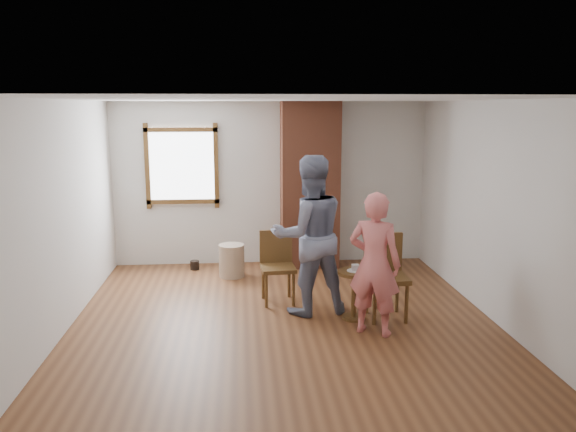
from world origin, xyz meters
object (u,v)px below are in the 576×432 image
object	(u,v)px
dining_chair_left	(277,262)
person_pink	(375,264)
stoneware_crock	(232,261)
man	(309,235)
dining_chair_right	(385,271)
side_table	(354,287)

from	to	relation	value
dining_chair_left	person_pink	world-z (taller)	person_pink
stoneware_crock	dining_chair_left	size ratio (longest dim) A/B	0.53
man	person_pink	world-z (taller)	man
dining_chair_right	side_table	size ratio (longest dim) A/B	1.69
side_table	man	xyz separation A→B (m)	(-0.51, 0.28, 0.58)
side_table	person_pink	xyz separation A→B (m)	(0.13, -0.44, 0.41)
person_pink	side_table	bearing A→B (deg)	-43.79
dining_chair_right	man	distance (m)	1.01
stoneware_crock	person_pink	xyz separation A→B (m)	(1.62, -2.29, 0.56)
stoneware_crock	dining_chair_right	size ratio (longest dim) A/B	0.49
stoneware_crock	person_pink	distance (m)	2.86
dining_chair_right	man	world-z (taller)	man
dining_chair_right	person_pink	size ratio (longest dim) A/B	0.62
dining_chair_left	stoneware_crock	bearing A→B (deg)	114.58
man	side_table	bearing A→B (deg)	139.60
side_table	stoneware_crock	bearing A→B (deg)	128.75
stoneware_crock	dining_chair_right	bearing A→B (deg)	-43.46
stoneware_crock	side_table	world-z (taller)	side_table
stoneware_crock	side_table	distance (m)	2.38
dining_chair_right	stoneware_crock	bearing A→B (deg)	135.78
stoneware_crock	dining_chair_left	world-z (taller)	dining_chair_left
stoneware_crock	person_pink	world-z (taller)	person_pink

